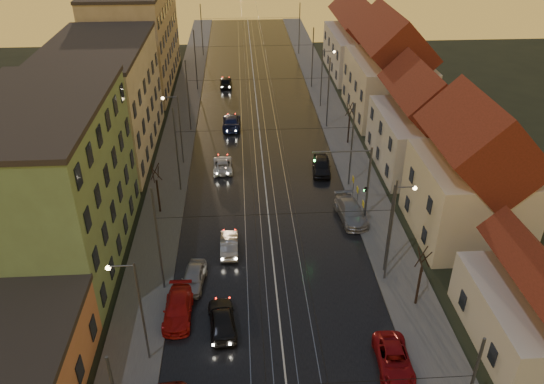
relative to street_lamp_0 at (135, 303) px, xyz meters
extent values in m
plane|color=black|center=(9.10, -2.00, -4.89)|extent=(160.00, 160.00, 0.00)
cube|color=black|center=(9.10, 38.00, -4.87)|extent=(16.00, 120.00, 0.04)
cube|color=#4C4C4C|center=(-0.90, 38.00, -4.81)|extent=(4.00, 120.00, 0.15)
cube|color=#4C4C4C|center=(19.10, 38.00, -4.81)|extent=(4.00, 120.00, 0.15)
cube|color=gray|center=(6.90, 38.00, -4.83)|extent=(0.06, 120.00, 0.03)
cube|color=gray|center=(8.33, 38.00, -4.83)|extent=(0.06, 120.00, 0.03)
cube|color=gray|center=(9.87, 38.00, -4.83)|extent=(0.06, 120.00, 0.03)
cube|color=gray|center=(11.30, 38.00, -4.83)|extent=(0.06, 120.00, 0.03)
cube|color=#627C4F|center=(-8.40, 12.00, 1.61)|extent=(10.00, 18.00, 13.00)
cube|color=tan|center=(-8.40, 32.00, 1.11)|extent=(10.00, 20.00, 12.00)
cube|color=#978461|center=(-8.40, 56.00, 2.11)|extent=(10.00, 24.00, 14.00)
cube|color=beige|center=(26.10, 0.00, -2.89)|extent=(8.00, 10.00, 4.00)
cube|color=beige|center=(26.10, 13.00, -1.39)|extent=(8.50, 10.00, 7.00)
pyramid|color=#521F12|center=(26.10, 13.00, 4.01)|extent=(8.67, 10.20, 3.80)
cube|color=beige|center=(26.10, 26.00, -1.89)|extent=(9.00, 12.00, 6.00)
pyramid|color=#521F12|center=(26.10, 26.00, 2.71)|extent=(9.18, 12.24, 3.20)
cube|color=beige|center=(26.10, 41.00, -1.14)|extent=(9.00, 14.00, 7.50)
pyramid|color=#521F12|center=(26.10, 41.00, 4.61)|extent=(9.18, 14.28, 4.00)
cube|color=beige|center=(26.10, 59.00, -1.64)|extent=(9.00, 16.00, 6.50)
pyramid|color=#521F12|center=(26.10, 59.00, 3.36)|extent=(9.18, 16.32, 3.50)
cylinder|color=#595B60|center=(0.50, 7.00, -0.39)|extent=(0.16, 0.16, 9.00)
cylinder|color=#595B60|center=(17.70, 7.00, -0.39)|extent=(0.16, 0.16, 9.00)
cylinder|color=#595B60|center=(0.50, 22.00, -0.39)|extent=(0.16, 0.16, 9.00)
cylinder|color=#595B60|center=(17.70, 22.00, -0.39)|extent=(0.16, 0.16, 9.00)
cylinder|color=#595B60|center=(0.50, 37.00, -0.39)|extent=(0.16, 0.16, 9.00)
cylinder|color=#595B60|center=(17.70, 37.00, -0.39)|extent=(0.16, 0.16, 9.00)
cylinder|color=#595B60|center=(0.50, 52.00, -0.39)|extent=(0.16, 0.16, 9.00)
cylinder|color=#595B60|center=(17.70, 52.00, -0.39)|extent=(0.16, 0.16, 9.00)
cylinder|color=#595B60|center=(0.50, 70.00, -0.39)|extent=(0.16, 0.16, 9.00)
cylinder|color=#595B60|center=(17.70, 70.00, -0.39)|extent=(0.16, 0.16, 9.00)
cylinder|color=#595B60|center=(0.30, 0.00, -0.89)|extent=(0.14, 0.14, 8.00)
cylinder|color=#595B60|center=(-0.50, 0.00, 2.91)|extent=(1.60, 0.10, 0.10)
sphere|color=#FFD88C|center=(-1.22, 0.00, 2.81)|extent=(0.32, 0.32, 0.32)
cylinder|color=#595B60|center=(17.90, 8.00, -0.89)|extent=(0.14, 0.14, 8.00)
cylinder|color=#595B60|center=(18.70, 8.00, 2.91)|extent=(1.60, 0.10, 0.10)
sphere|color=#FFD88C|center=(19.42, 8.00, 2.81)|extent=(0.32, 0.32, 0.32)
cylinder|color=#595B60|center=(0.30, 28.00, -0.89)|extent=(0.14, 0.14, 8.00)
cylinder|color=#595B60|center=(-0.50, 28.00, 2.91)|extent=(1.60, 0.10, 0.10)
sphere|color=#FFD88C|center=(-1.22, 28.00, 2.81)|extent=(0.32, 0.32, 0.32)
cylinder|color=#595B60|center=(17.90, 44.00, -0.89)|extent=(0.14, 0.14, 8.00)
cylinder|color=#595B60|center=(18.70, 44.00, 2.91)|extent=(1.60, 0.10, 0.10)
sphere|color=#FFD88C|center=(19.42, 44.00, 2.81)|extent=(0.32, 0.32, 0.32)
cylinder|color=#595B60|center=(18.10, 16.00, -1.29)|extent=(0.20, 0.20, 7.20)
cylinder|color=#595B60|center=(15.50, 16.00, 2.01)|extent=(5.20, 0.14, 0.14)
imported|color=black|center=(13.10, 16.00, 1.41)|extent=(0.15, 0.18, 0.90)
sphere|color=#19FF3F|center=(13.10, 15.88, 1.26)|extent=(0.20, 0.20, 0.20)
cylinder|color=black|center=(-1.10, 18.00, -3.14)|extent=(0.18, 0.18, 3.50)
cylinder|color=black|center=(-0.86, 18.09, -0.59)|extent=(0.37, 0.92, 1.61)
cylinder|color=black|center=(-1.18, 18.23, -0.59)|extent=(0.91, 0.40, 1.61)
cylinder|color=black|center=(-1.33, 17.91, -0.59)|extent=(0.37, 0.92, 1.61)
cylinder|color=black|center=(-0.97, 17.78, -0.59)|extent=(0.84, 0.54, 1.62)
cylinder|color=black|center=(19.30, 4.00, -3.14)|extent=(0.18, 0.18, 3.50)
cylinder|color=black|center=(19.54, 4.09, -0.59)|extent=(0.37, 0.92, 1.61)
cylinder|color=black|center=(19.22, 4.23, -0.59)|extent=(0.91, 0.40, 1.61)
cylinder|color=black|center=(19.07, 3.91, -0.59)|extent=(0.37, 0.92, 1.61)
cylinder|color=black|center=(19.43, 3.78, -0.59)|extent=(0.84, 0.54, 1.62)
cylinder|color=black|center=(19.50, 32.00, -3.14)|extent=(0.18, 0.18, 3.50)
cylinder|color=black|center=(19.74, 32.09, -0.59)|extent=(0.37, 0.92, 1.61)
cylinder|color=black|center=(19.42, 32.23, -0.59)|extent=(0.91, 0.40, 1.61)
cylinder|color=black|center=(19.27, 31.91, -0.59)|extent=(0.37, 0.92, 1.61)
cylinder|color=black|center=(19.63, 31.78, -0.59)|extent=(0.84, 0.54, 1.62)
imported|color=black|center=(5.05, 2.55, -4.11)|extent=(2.30, 4.74, 1.56)
imported|color=gray|center=(5.49, 11.53, -4.20)|extent=(1.46, 4.17, 1.37)
imported|color=silver|center=(4.69, 26.31, -4.27)|extent=(2.16, 4.48, 1.23)
imported|color=#171E45|center=(5.62, 37.74, -4.10)|extent=(2.31, 5.48, 1.58)
imported|color=black|center=(4.72, 53.33, -4.14)|extent=(1.79, 4.39, 1.49)
imported|color=#AA1311|center=(1.87, 3.90, -4.18)|extent=(2.05, 4.89, 1.41)
imported|color=#95959A|center=(2.75, 7.36, -4.19)|extent=(2.17, 4.29, 1.40)
imported|color=maroon|center=(16.14, -1.59, -4.24)|extent=(2.35, 4.71, 1.28)
imported|color=#949398|center=(16.70, 15.77, -4.10)|extent=(2.74, 5.62, 1.57)
imported|color=black|center=(15.30, 25.01, -4.09)|extent=(2.35, 4.82, 1.58)
camera|label=1|loc=(6.79, -24.93, 22.33)|focal=35.00mm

